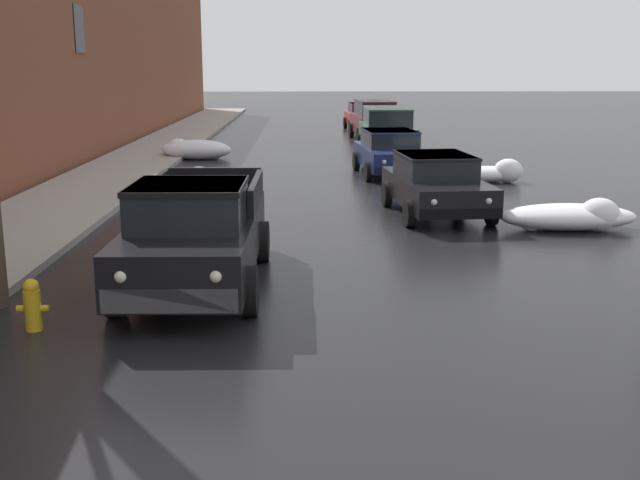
# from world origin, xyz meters

# --- Properties ---
(left_sidewalk_slab) EXTENTS (3.00, 80.00, 0.14)m
(left_sidewalk_slab) POSITION_xyz_m (-6.81, 18.00, 0.07)
(left_sidewalk_slab) COLOR gray
(left_sidewalk_slab) RESTS_ON ground
(snow_bank_near_corner_left) EXTENTS (2.58, 1.06, 0.72)m
(snow_bank_near_corner_left) POSITION_xyz_m (-5.08, 27.07, 0.34)
(snow_bank_near_corner_left) COLOR white
(snow_bank_near_corner_left) RESTS_ON ground
(snow_bank_along_left_kerb) EXTENTS (2.94, 1.25, 0.72)m
(snow_bank_along_left_kerb) POSITION_xyz_m (4.89, 13.66, 0.29)
(snow_bank_along_left_kerb) COLOR white
(snow_bank_along_left_kerb) RESTS_ON ground
(snow_bank_mid_block_left) EXTENTS (2.33, 0.99, 0.58)m
(snow_bank_mid_block_left) POSITION_xyz_m (-4.17, 19.88, 0.24)
(snow_bank_mid_block_left) COLOR white
(snow_bank_mid_block_left) RESTS_ON ground
(snow_bank_near_corner_right) EXTENTS (2.15, 0.99, 0.72)m
(snow_bank_near_corner_right) POSITION_xyz_m (4.73, 20.58, 0.28)
(snow_bank_near_corner_right) COLOR white
(snow_bank_near_corner_right) RESTS_ON ground
(snow_bank_along_right_kerb) EXTENTS (2.52, 0.99, 0.67)m
(snow_bank_along_right_kerb) POSITION_xyz_m (-4.72, 26.44, 0.32)
(snow_bank_along_right_kerb) COLOR white
(snow_bank_along_right_kerb) RESTS_ON ground
(pickup_truck_black_approaching_near_lane) EXTENTS (2.12, 5.29, 1.76)m
(pickup_truck_black_approaching_near_lane) POSITION_xyz_m (-2.52, 9.42, 0.88)
(pickup_truck_black_approaching_near_lane) COLOR black
(pickup_truck_black_approaching_near_lane) RESTS_ON ground
(sedan_black_parked_kerbside_close) EXTENTS (2.29, 4.30, 1.42)m
(sedan_black_parked_kerbside_close) POSITION_xyz_m (2.26, 15.42, 0.75)
(sedan_black_parked_kerbside_close) COLOR black
(sedan_black_parked_kerbside_close) RESTS_ON ground
(sedan_darkblue_parked_kerbside_mid) EXTENTS (2.25, 4.35, 1.42)m
(sedan_darkblue_parked_kerbside_mid) POSITION_xyz_m (1.92, 22.19, 0.75)
(sedan_darkblue_parked_kerbside_mid) COLOR navy
(sedan_darkblue_parked_kerbside_mid) RESTS_ON ground
(suv_green_parked_far_down_block) EXTENTS (2.17, 4.75, 1.82)m
(suv_green_parked_far_down_block) POSITION_xyz_m (2.42, 28.00, 0.99)
(suv_green_parked_far_down_block) COLOR #1E5633
(suv_green_parked_far_down_block) RESTS_ON ground
(suv_maroon_queued_behind_truck) EXTENTS (2.21, 4.54, 1.82)m
(suv_maroon_queued_behind_truck) POSITION_xyz_m (2.46, 33.97, 0.99)
(suv_maroon_queued_behind_truck) COLOR maroon
(suv_maroon_queued_behind_truck) RESTS_ON ground
(sedan_red_at_far_intersection) EXTENTS (2.17, 4.06, 1.42)m
(sedan_red_at_far_intersection) POSITION_xyz_m (2.43, 39.70, 0.75)
(sedan_red_at_far_intersection) COLOR red
(sedan_red_at_far_intersection) RESTS_ON ground
(fire_hydrant) EXTENTS (0.42, 0.22, 0.71)m
(fire_hydrant) POSITION_xyz_m (-4.42, 7.42, 0.36)
(fire_hydrant) COLOR gold
(fire_hydrant) RESTS_ON ground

